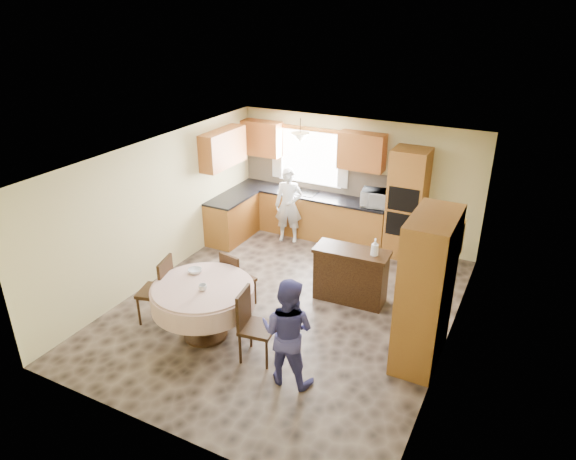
# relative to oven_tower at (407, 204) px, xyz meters

# --- Properties ---
(floor) EXTENTS (5.00, 6.00, 0.01)m
(floor) POSITION_rel_oven_tower_xyz_m (-1.15, -2.69, -1.06)
(floor) COLOR #6D5B4C
(floor) RESTS_ON ground
(ceiling) EXTENTS (5.00, 6.00, 0.01)m
(ceiling) POSITION_rel_oven_tower_xyz_m (-1.15, -2.69, 1.44)
(ceiling) COLOR white
(ceiling) RESTS_ON wall_back
(wall_back) EXTENTS (5.00, 0.02, 2.50)m
(wall_back) POSITION_rel_oven_tower_xyz_m (-1.15, 0.31, 0.19)
(wall_back) COLOR #C6BC7F
(wall_back) RESTS_ON floor
(wall_front) EXTENTS (5.00, 0.02, 2.50)m
(wall_front) POSITION_rel_oven_tower_xyz_m (-1.15, -5.69, 0.19)
(wall_front) COLOR #C6BC7F
(wall_front) RESTS_ON floor
(wall_left) EXTENTS (0.02, 6.00, 2.50)m
(wall_left) POSITION_rel_oven_tower_xyz_m (-3.65, -2.69, 0.19)
(wall_left) COLOR #C6BC7F
(wall_left) RESTS_ON floor
(wall_right) EXTENTS (0.02, 6.00, 2.50)m
(wall_right) POSITION_rel_oven_tower_xyz_m (1.35, -2.69, 0.19)
(wall_right) COLOR #C6BC7F
(wall_right) RESTS_ON floor
(window) EXTENTS (1.40, 0.03, 1.10)m
(window) POSITION_rel_oven_tower_xyz_m (-2.15, 0.29, 0.54)
(window) COLOR white
(window) RESTS_ON wall_back
(curtain_left) EXTENTS (0.22, 0.02, 1.15)m
(curtain_left) POSITION_rel_oven_tower_xyz_m (-2.90, 0.24, 0.59)
(curtain_left) COLOR white
(curtain_left) RESTS_ON wall_back
(curtain_right) EXTENTS (0.22, 0.02, 1.15)m
(curtain_right) POSITION_rel_oven_tower_xyz_m (-1.40, 0.24, 0.59)
(curtain_right) COLOR white
(curtain_right) RESTS_ON wall_back
(base_cab_back) EXTENTS (3.30, 0.60, 0.88)m
(base_cab_back) POSITION_rel_oven_tower_xyz_m (-2.00, 0.01, -0.62)
(base_cab_back) COLOR #B97931
(base_cab_back) RESTS_ON floor
(counter_back) EXTENTS (3.30, 0.64, 0.04)m
(counter_back) POSITION_rel_oven_tower_xyz_m (-2.00, 0.01, -0.16)
(counter_back) COLOR black
(counter_back) RESTS_ON base_cab_back
(base_cab_left) EXTENTS (0.60, 1.20, 0.88)m
(base_cab_left) POSITION_rel_oven_tower_xyz_m (-3.35, -0.89, -0.62)
(base_cab_left) COLOR #B97931
(base_cab_left) RESTS_ON floor
(counter_left) EXTENTS (0.64, 1.20, 0.04)m
(counter_left) POSITION_rel_oven_tower_xyz_m (-3.35, -0.89, -0.16)
(counter_left) COLOR black
(counter_left) RESTS_ON base_cab_left
(backsplash) EXTENTS (3.30, 0.02, 0.55)m
(backsplash) POSITION_rel_oven_tower_xyz_m (-2.00, 0.30, 0.12)
(backsplash) COLOR tan
(backsplash) RESTS_ON wall_back
(wall_cab_left) EXTENTS (0.85, 0.33, 0.72)m
(wall_cab_left) POSITION_rel_oven_tower_xyz_m (-3.20, 0.15, 0.85)
(wall_cab_left) COLOR #C86C32
(wall_cab_left) RESTS_ON wall_back
(wall_cab_right) EXTENTS (0.90, 0.33, 0.72)m
(wall_cab_right) POSITION_rel_oven_tower_xyz_m (-1.00, 0.15, 0.85)
(wall_cab_right) COLOR #C86C32
(wall_cab_right) RESTS_ON wall_back
(wall_cab_side) EXTENTS (0.33, 1.20, 0.72)m
(wall_cab_side) POSITION_rel_oven_tower_xyz_m (-3.48, -0.89, 0.85)
(wall_cab_side) COLOR #C86C32
(wall_cab_side) RESTS_ON wall_left
(oven_tower) EXTENTS (0.66, 0.62, 2.12)m
(oven_tower) POSITION_rel_oven_tower_xyz_m (0.00, 0.00, 0.00)
(oven_tower) COLOR #B97931
(oven_tower) RESTS_ON floor
(oven_upper) EXTENTS (0.56, 0.01, 0.45)m
(oven_upper) POSITION_rel_oven_tower_xyz_m (0.00, -0.31, 0.19)
(oven_upper) COLOR black
(oven_upper) RESTS_ON oven_tower
(oven_lower) EXTENTS (0.56, 0.01, 0.45)m
(oven_lower) POSITION_rel_oven_tower_xyz_m (0.00, -0.31, -0.31)
(oven_lower) COLOR black
(oven_lower) RESTS_ON oven_tower
(pendant) EXTENTS (0.36, 0.36, 0.18)m
(pendant) POSITION_rel_oven_tower_xyz_m (-2.15, -0.19, 1.06)
(pendant) COLOR beige
(pendant) RESTS_ON ceiling
(sideboard) EXTENTS (1.23, 0.55, 0.86)m
(sideboard) POSITION_rel_oven_tower_xyz_m (-0.33, -2.02, -0.63)
(sideboard) COLOR #3A260F
(sideboard) RESTS_ON floor
(space_heater) EXTENTS (0.53, 0.46, 0.61)m
(space_heater) POSITION_rel_oven_tower_xyz_m (1.05, -2.68, -0.75)
(space_heater) COLOR black
(space_heater) RESTS_ON floor
(cupboard) EXTENTS (0.56, 1.13, 2.15)m
(cupboard) POSITION_rel_oven_tower_xyz_m (1.07, -3.00, 0.02)
(cupboard) COLOR #B97931
(cupboard) RESTS_ON floor
(dining_table) EXTENTS (1.48, 1.48, 0.85)m
(dining_table) POSITION_rel_oven_tower_xyz_m (-1.88, -3.93, -0.40)
(dining_table) COLOR #3A260F
(dining_table) RESTS_ON floor
(chair_left) EXTENTS (0.57, 0.57, 1.08)m
(chair_left) POSITION_rel_oven_tower_xyz_m (-2.69, -3.91, -0.46)
(chair_left) COLOR #3A260F
(chair_left) RESTS_ON floor
(chair_back) EXTENTS (0.51, 0.51, 0.98)m
(chair_back) POSITION_rel_oven_tower_xyz_m (-1.89, -3.07, -0.52)
(chair_back) COLOR #3A260F
(chair_back) RESTS_ON floor
(chair_right) EXTENTS (0.51, 0.51, 1.04)m
(chair_right) POSITION_rel_oven_tower_xyz_m (-1.00, -4.04, -0.49)
(chair_right) COLOR #3A260F
(chair_right) RESTS_ON floor
(framed_picture) EXTENTS (0.06, 0.58, 0.48)m
(framed_picture) POSITION_rel_oven_tower_xyz_m (1.32, -2.45, 0.54)
(framed_picture) COLOR gold
(framed_picture) RESTS_ON wall_right
(microwave) EXTENTS (0.64, 0.49, 0.32)m
(microwave) POSITION_rel_oven_tower_xyz_m (-0.58, -0.04, 0.02)
(microwave) COLOR silver
(microwave) RESTS_ON counter_back
(person_sink) EXTENTS (0.64, 0.51, 1.54)m
(person_sink) POSITION_rel_oven_tower_xyz_m (-2.28, -0.43, -0.29)
(person_sink) COLOR silver
(person_sink) RESTS_ON floor
(person_dining) EXTENTS (0.76, 0.61, 1.50)m
(person_dining) POSITION_rel_oven_tower_xyz_m (-0.35, -4.23, -0.31)
(person_dining) COLOR #3C3B81
(person_dining) RESTS_ON floor
(bowl_sideboard) EXTENTS (0.26, 0.26, 0.05)m
(bowl_sideboard) POSITION_rel_oven_tower_xyz_m (-0.66, -2.02, -0.17)
(bowl_sideboard) COLOR #B2B2B2
(bowl_sideboard) RESTS_ON sideboard
(bottle_sideboard) EXTENTS (0.15, 0.15, 0.33)m
(bottle_sideboard) POSITION_rel_oven_tower_xyz_m (0.04, -2.02, -0.03)
(bottle_sideboard) COLOR silver
(bottle_sideboard) RESTS_ON sideboard
(cup_table) EXTENTS (0.14, 0.14, 0.09)m
(cup_table) POSITION_rel_oven_tower_xyz_m (-1.79, -4.04, -0.16)
(cup_table) COLOR #B2B2B2
(cup_table) RESTS_ON dining_table
(bowl_table) EXTENTS (0.26, 0.26, 0.06)m
(bowl_table) POSITION_rel_oven_tower_xyz_m (-2.19, -3.68, -0.18)
(bowl_table) COLOR #B2B2B2
(bowl_table) RESTS_ON dining_table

